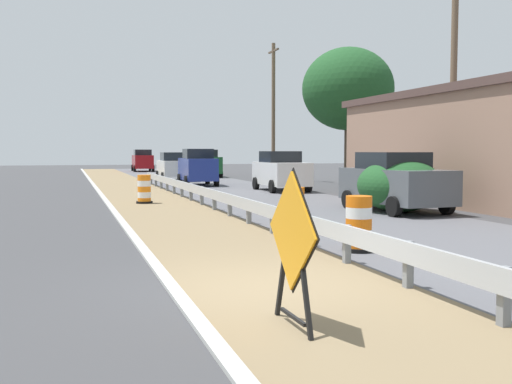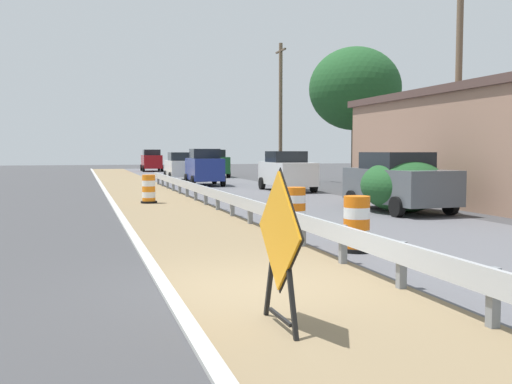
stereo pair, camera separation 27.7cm
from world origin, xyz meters
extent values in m
plane|color=#3D3D3F|center=(0.00, 0.00, 0.00)|extent=(160.00, 160.00, 0.00)
cube|color=#7F6B4C|center=(0.51, 0.00, 0.00)|extent=(3.42, 120.00, 0.01)
cube|color=#ADADA8|center=(-1.30, 0.00, 0.00)|extent=(0.20, 120.00, 0.11)
cube|color=#ADB2B7|center=(1.97, 0.34, 0.55)|extent=(0.08, 56.58, 0.32)
cube|color=slate|center=(2.05, -2.69, 0.35)|extent=(0.12, 0.12, 0.70)
cube|color=slate|center=(2.05, -0.67, 0.35)|extent=(0.12, 0.12, 0.70)
cube|color=slate|center=(2.05, 1.35, 0.35)|extent=(0.12, 0.12, 0.70)
cube|color=slate|center=(2.05, 3.37, 0.35)|extent=(0.12, 0.12, 0.70)
cube|color=slate|center=(2.05, 5.39, 0.35)|extent=(0.12, 0.12, 0.70)
cube|color=slate|center=(2.05, 7.41, 0.35)|extent=(0.12, 0.12, 0.70)
cube|color=slate|center=(2.05, 9.43, 0.35)|extent=(0.12, 0.12, 0.70)
cube|color=slate|center=(2.05, 11.45, 0.35)|extent=(0.12, 0.12, 0.70)
cube|color=slate|center=(2.05, 13.47, 0.35)|extent=(0.12, 0.12, 0.70)
cube|color=slate|center=(2.05, 15.49, 0.35)|extent=(0.12, 0.12, 0.70)
cube|color=slate|center=(2.05, 17.51, 0.35)|extent=(0.12, 0.12, 0.70)
cube|color=slate|center=(2.05, 19.53, 0.35)|extent=(0.12, 0.12, 0.70)
cube|color=slate|center=(2.05, 21.56, 0.35)|extent=(0.12, 0.12, 0.70)
cube|color=slate|center=(2.05, 23.58, 0.35)|extent=(0.12, 0.12, 0.70)
cube|color=slate|center=(2.05, 25.60, 0.35)|extent=(0.12, 0.12, 0.70)
cube|color=slate|center=(2.05, 27.62, 0.35)|extent=(0.12, 0.12, 0.70)
cube|color=black|center=(-0.28, -2.33, 0.52)|extent=(0.05, 0.39, 1.06)
cube|color=black|center=(-0.29, -1.63, 0.52)|extent=(0.05, 0.39, 1.06)
cube|color=black|center=(-0.29, -1.98, 0.12)|extent=(0.05, 0.72, 0.04)
cube|color=orange|center=(-0.31, -1.98, 1.12)|extent=(0.05, 1.37, 1.37)
cube|color=black|center=(-0.29, -1.98, 1.12)|extent=(0.03, 1.45, 1.45)
cylinder|color=orange|center=(2.85, 2.42, 0.11)|extent=(0.53, 0.53, 0.23)
cylinder|color=white|center=(2.85, 2.42, 0.34)|extent=(0.53, 0.53, 0.23)
cylinder|color=orange|center=(2.85, 2.42, 0.56)|extent=(0.53, 0.53, 0.23)
cylinder|color=white|center=(2.85, 2.42, 0.79)|extent=(0.53, 0.53, 0.23)
cylinder|color=orange|center=(2.85, 2.42, 1.01)|extent=(0.53, 0.53, 0.23)
cylinder|color=black|center=(2.85, 2.42, 0.04)|extent=(0.66, 0.66, 0.08)
cylinder|color=orange|center=(3.10, 6.60, 0.11)|extent=(0.54, 0.54, 0.21)
cylinder|color=white|center=(3.10, 6.60, 0.32)|extent=(0.54, 0.54, 0.21)
cylinder|color=orange|center=(3.10, 6.60, 0.53)|extent=(0.54, 0.54, 0.21)
cylinder|color=white|center=(3.10, 6.60, 0.74)|extent=(0.54, 0.54, 0.21)
cylinder|color=orange|center=(3.10, 6.60, 0.95)|extent=(0.54, 0.54, 0.21)
cylinder|color=black|center=(3.10, 6.60, 0.04)|extent=(0.67, 0.67, 0.08)
cylinder|color=orange|center=(0.07, 14.79, 0.11)|extent=(0.51, 0.51, 0.22)
cylinder|color=white|center=(0.07, 14.79, 0.33)|extent=(0.51, 0.51, 0.22)
cylinder|color=orange|center=(0.07, 14.79, 0.55)|extent=(0.51, 0.51, 0.22)
cylinder|color=white|center=(0.07, 14.79, 0.77)|extent=(0.51, 0.51, 0.22)
cylinder|color=orange|center=(0.07, 14.79, 1.00)|extent=(0.51, 0.51, 0.22)
cylinder|color=black|center=(0.07, 14.79, 0.04)|extent=(0.63, 0.63, 0.08)
cube|color=silver|center=(4.18, 31.98, 0.85)|extent=(1.98, 4.83, 1.05)
cube|color=black|center=(4.17, 31.78, 1.65)|extent=(1.71, 2.25, 0.56)
cylinder|color=black|center=(3.33, 33.58, 0.32)|extent=(0.24, 0.65, 0.64)
cylinder|color=black|center=(5.14, 33.52, 0.32)|extent=(0.24, 0.65, 0.64)
cylinder|color=black|center=(3.22, 30.43, 0.32)|extent=(0.24, 0.65, 0.64)
cylinder|color=black|center=(5.03, 30.37, 0.32)|extent=(0.24, 0.65, 0.64)
cube|color=maroon|center=(7.77, 42.09, 0.88)|extent=(2.03, 4.46, 1.12)
cube|color=black|center=(7.78, 42.27, 1.72)|extent=(1.77, 2.08, 0.56)
cylinder|color=black|center=(8.68, 40.61, 0.32)|extent=(0.24, 0.65, 0.64)
cylinder|color=black|center=(6.78, 40.67, 0.32)|extent=(0.24, 0.65, 0.64)
cylinder|color=black|center=(8.77, 43.52, 0.32)|extent=(0.24, 0.65, 0.64)
cylinder|color=black|center=(6.87, 43.57, 0.32)|extent=(0.24, 0.65, 0.64)
cube|color=navy|center=(4.55, 25.93, 0.95)|extent=(1.85, 4.06, 1.27)
cube|color=black|center=(4.54, 25.77, 1.87)|extent=(1.60, 1.89, 0.56)
cylinder|color=black|center=(3.73, 27.28, 0.32)|extent=(0.24, 0.65, 0.64)
cylinder|color=black|center=(5.45, 27.22, 0.32)|extent=(0.24, 0.65, 0.64)
cylinder|color=black|center=(3.65, 24.64, 0.32)|extent=(0.24, 0.65, 0.64)
cylinder|color=black|center=(5.36, 24.58, 0.32)|extent=(0.24, 0.65, 0.64)
cube|color=#4C5156|center=(7.74, 9.18, 0.87)|extent=(2.10, 4.47, 1.11)
cube|color=black|center=(7.73, 9.35, 1.71)|extent=(1.82, 2.08, 0.56)
cylinder|color=black|center=(8.76, 7.76, 0.32)|extent=(0.24, 0.65, 0.64)
cylinder|color=black|center=(6.82, 7.69, 0.32)|extent=(0.24, 0.65, 0.64)
cylinder|color=black|center=(8.66, 10.66, 0.32)|extent=(0.24, 0.65, 0.64)
cylinder|color=black|center=(6.71, 10.60, 0.32)|extent=(0.24, 0.65, 0.64)
cube|color=maroon|center=(4.35, 51.06, 0.96)|extent=(1.93, 4.78, 1.28)
cube|color=black|center=(4.34, 50.87, 1.88)|extent=(1.67, 2.23, 0.56)
cylinder|color=black|center=(3.52, 52.65, 0.32)|extent=(0.24, 0.65, 0.64)
cylinder|color=black|center=(5.29, 52.59, 0.32)|extent=(0.24, 0.65, 0.64)
cylinder|color=black|center=(3.41, 49.53, 0.32)|extent=(0.24, 0.65, 0.64)
cylinder|color=black|center=(5.18, 49.47, 0.32)|extent=(0.24, 0.65, 0.64)
cube|color=silver|center=(7.58, 19.89, 0.89)|extent=(1.94, 4.39, 1.13)
cube|color=black|center=(7.59, 20.07, 1.73)|extent=(1.70, 2.04, 0.56)
cylinder|color=black|center=(8.46, 18.44, 0.32)|extent=(0.24, 0.65, 0.64)
cylinder|color=black|center=(6.63, 18.48, 0.32)|extent=(0.24, 0.65, 0.64)
cylinder|color=black|center=(8.53, 21.30, 0.32)|extent=(0.24, 0.65, 0.64)
cylinder|color=black|center=(6.71, 21.35, 0.32)|extent=(0.24, 0.65, 0.64)
cube|color=#195128|center=(7.46, 36.59, 0.94)|extent=(1.94, 4.46, 1.25)
cube|color=black|center=(7.46, 36.76, 1.85)|extent=(1.68, 2.08, 0.56)
cylinder|color=black|center=(8.30, 35.10, 0.32)|extent=(0.24, 0.65, 0.64)
cylinder|color=black|center=(6.51, 35.17, 0.32)|extent=(0.24, 0.65, 0.64)
cylinder|color=black|center=(8.40, 38.01, 0.32)|extent=(0.24, 0.65, 0.64)
cylinder|color=black|center=(6.62, 38.07, 0.32)|extent=(0.24, 0.65, 0.64)
cube|color=#93705B|center=(13.52, 10.38, 2.04)|extent=(7.12, 13.86, 4.08)
cylinder|color=brown|center=(10.72, 10.25, 4.51)|extent=(0.24, 0.24, 9.03)
cylinder|color=brown|center=(10.21, 28.56, 4.52)|extent=(0.24, 0.24, 9.04)
cube|color=brown|center=(10.21, 28.56, 8.54)|extent=(0.12, 1.80, 0.10)
ellipsoid|color=#1E4C23|center=(7.78, 8.98, 0.89)|extent=(2.81, 2.81, 1.78)
cylinder|color=#4C3D2D|center=(13.32, 23.98, 1.77)|extent=(0.36, 0.36, 3.54)
ellipsoid|color=#1E4C23|center=(13.32, 23.98, 5.73)|extent=(5.47, 5.47, 4.92)
camera|label=1|loc=(-2.73, -8.22, 2.03)|focal=41.41mm
camera|label=2|loc=(-2.46, -8.30, 2.03)|focal=41.41mm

